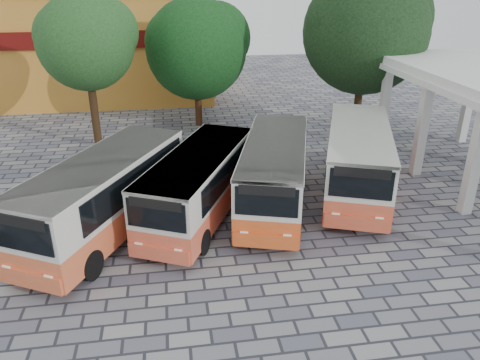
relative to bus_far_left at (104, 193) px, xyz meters
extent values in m
plane|color=#545565|center=(7.20, -2.36, -1.80)|extent=(90.00, 90.00, 0.00)
cube|color=silver|center=(15.05, 8.14, 0.70)|extent=(0.45, 0.45, 5.00)
cube|color=silver|center=(20.35, 8.14, 0.70)|extent=(0.45, 0.45, 5.00)
cube|color=#C37D29|center=(-3.80, 23.64, 2.20)|extent=(20.00, 10.00, 8.00)
cube|color=#590C0A|center=(-3.80, 18.54, 3.40)|extent=(20.00, 0.20, 1.20)
cube|color=#D75D32|center=(0.00, 0.01, -0.83)|extent=(6.28, 8.81, 1.13)
cube|color=beige|center=(0.00, 0.01, 0.52)|extent=(6.28, 8.81, 1.58)
cube|color=beige|center=(0.00, 0.01, 1.25)|extent=(6.33, 8.84, 0.13)
cube|color=black|center=(-1.31, 0.01, 0.54)|extent=(3.34, 6.31, 1.13)
cube|color=black|center=(1.31, 0.01, 0.54)|extent=(3.34, 6.31, 1.13)
cube|color=black|center=(0.00, -4.31, 0.54)|extent=(2.07, 1.12, 1.13)
cube|color=black|center=(0.00, -4.31, 0.99)|extent=(1.84, 1.00, 0.37)
cylinder|color=black|center=(-1.16, -2.78, -1.27)|extent=(0.30, 1.08, 1.08)
cylinder|color=black|center=(1.16, -2.78, -1.27)|extent=(0.30, 1.08, 1.08)
cylinder|color=black|center=(-1.16, 2.81, -1.27)|extent=(0.30, 1.08, 1.08)
cylinder|color=black|center=(1.16, 2.81, -1.27)|extent=(0.30, 1.08, 1.08)
cube|color=#DB5536|center=(3.70, 0.75, -0.91)|extent=(5.52, 8.19, 1.04)
cube|color=beige|center=(3.70, 0.75, 0.34)|extent=(5.52, 8.19, 1.46)
cube|color=beige|center=(3.70, 0.75, 1.01)|extent=(5.56, 8.21, 0.12)
cube|color=black|center=(2.49, 0.75, 0.36)|extent=(2.82, 5.95, 1.04)
cube|color=black|center=(4.91, 0.75, 0.36)|extent=(2.82, 5.95, 1.04)
cube|color=black|center=(3.70, -3.24, 0.36)|extent=(1.95, 0.95, 1.04)
cube|color=black|center=(3.70, -3.24, 0.77)|extent=(1.73, 0.85, 0.34)
cylinder|color=black|center=(2.63, -1.83, -1.31)|extent=(0.28, 0.99, 0.99)
cylinder|color=black|center=(4.77, -1.83, -1.31)|extent=(0.28, 0.99, 0.99)
cylinder|color=black|center=(2.63, 3.33, -1.31)|extent=(0.28, 0.99, 0.99)
cylinder|color=black|center=(4.77, 3.33, -1.31)|extent=(0.28, 0.99, 0.99)
cube|color=#D9511C|center=(7.00, 1.33, -0.87)|extent=(4.77, 8.63, 1.08)
cube|color=beige|center=(7.00, 1.33, 0.43)|extent=(4.77, 8.63, 1.52)
cube|color=beige|center=(7.00, 1.33, 1.13)|extent=(4.81, 8.64, 0.12)
cube|color=black|center=(5.74, 1.33, 0.45)|extent=(2.02, 6.54, 1.08)
cube|color=black|center=(8.26, 1.33, 0.45)|extent=(2.02, 6.54, 1.08)
cube|color=black|center=(7.00, -2.82, 0.45)|extent=(2.14, 0.69, 1.08)
cube|color=black|center=(7.00, -2.82, 0.88)|extent=(1.90, 0.63, 0.35)
cylinder|color=black|center=(5.89, -1.35, -1.29)|extent=(0.29, 1.03, 1.03)
cylinder|color=black|center=(8.12, -1.35, -1.29)|extent=(0.29, 1.03, 1.03)
cylinder|color=black|center=(5.89, 4.02, -1.29)|extent=(0.29, 1.03, 1.03)
cylinder|color=black|center=(8.12, 4.02, -1.29)|extent=(0.29, 1.03, 1.03)
cube|color=#CE4E2F|center=(11.07, 2.12, -0.82)|extent=(5.54, 9.04, 1.14)
cube|color=beige|center=(11.07, 2.12, 0.55)|extent=(5.54, 9.04, 1.60)
cube|color=beige|center=(11.07, 2.12, 1.28)|extent=(5.59, 9.06, 0.13)
cube|color=black|center=(9.75, 2.12, 0.56)|extent=(2.61, 6.71, 1.14)
cube|color=black|center=(12.40, 2.12, 0.56)|extent=(2.61, 6.71, 1.14)
cube|color=black|center=(11.07, -2.24, 0.56)|extent=(2.20, 0.88, 1.14)
cube|color=black|center=(11.07, -2.24, 1.02)|extent=(1.95, 0.79, 0.37)
cylinder|color=black|center=(9.90, -0.70, -1.26)|extent=(0.30, 1.09, 1.09)
cylinder|color=black|center=(12.25, -0.70, -1.26)|extent=(0.30, 1.09, 1.09)
cylinder|color=black|center=(9.90, 4.94, -1.26)|extent=(0.30, 1.09, 1.09)
cylinder|color=black|center=(12.25, 4.94, -1.26)|extent=(0.30, 1.09, 1.09)
cylinder|color=#3A2514|center=(-1.66, 10.77, 0.30)|extent=(0.46, 0.46, 4.20)
sphere|color=#194516|center=(-1.66, 10.77, 4.23)|extent=(5.31, 5.31, 5.31)
sphere|color=#194516|center=(-0.60, 11.07, 4.76)|extent=(3.72, 3.72, 3.72)
sphere|color=#194516|center=(-2.59, 10.57, 4.63)|extent=(3.45, 3.45, 3.45)
cylinder|color=#422511|center=(4.64, 14.08, 0.11)|extent=(0.46, 0.46, 3.83)
sphere|color=#08350B|center=(4.64, 14.08, 3.26)|extent=(6.48, 6.48, 6.48)
sphere|color=#08350B|center=(5.93, 14.38, 3.91)|extent=(4.53, 4.53, 4.53)
sphere|color=#08350B|center=(3.50, 13.88, 3.75)|extent=(4.21, 4.21, 4.21)
cylinder|color=#3E2A14|center=(14.74, 11.23, 0.53)|extent=(0.49, 0.49, 4.67)
sphere|color=black|center=(14.74, 11.23, 4.46)|extent=(7.57, 7.57, 7.57)
sphere|color=black|center=(16.25, 11.53, 5.22)|extent=(5.30, 5.30, 5.30)
sphere|color=black|center=(13.41, 11.03, 5.03)|extent=(4.92, 4.92, 4.92)
camera|label=1|loc=(2.66, -16.83, 7.72)|focal=35.00mm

